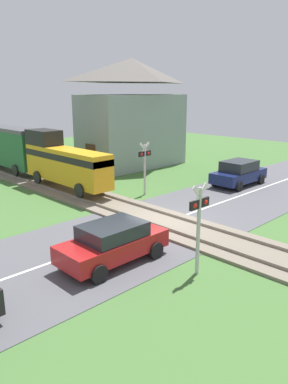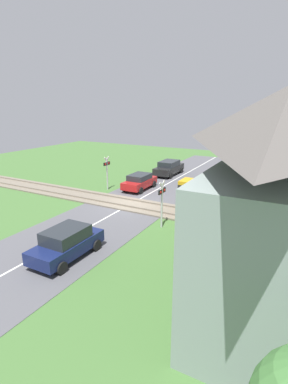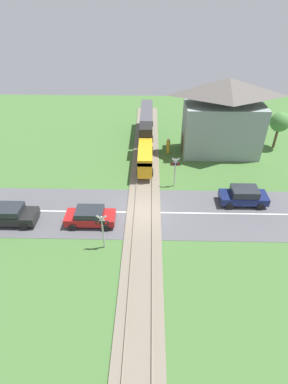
# 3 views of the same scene
# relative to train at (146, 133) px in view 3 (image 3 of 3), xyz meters

# --- Properties ---
(ground_plane) EXTENTS (60.00, 60.00, 0.00)m
(ground_plane) POSITION_rel_train_xyz_m (0.00, -11.44, -1.86)
(ground_plane) COLOR #426B33
(road_surface) EXTENTS (48.00, 6.40, 0.02)m
(road_surface) POSITION_rel_train_xyz_m (0.00, -11.44, -1.85)
(road_surface) COLOR #515156
(road_surface) RESTS_ON ground_plane
(track_bed) EXTENTS (2.80, 48.00, 0.24)m
(track_bed) POSITION_rel_train_xyz_m (0.00, -11.44, -1.79)
(track_bed) COLOR #756B5B
(track_bed) RESTS_ON ground_plane
(train) EXTENTS (1.58, 14.23, 3.18)m
(train) POSITION_rel_train_xyz_m (0.00, 0.00, 0.00)
(train) COLOR gold
(train) RESTS_ON track_bed
(car_near_crossing) EXTENTS (3.85, 1.81, 1.40)m
(car_near_crossing) POSITION_rel_train_xyz_m (-4.11, -12.88, -1.12)
(car_near_crossing) COLOR #A81919
(car_near_crossing) RESTS_ON ground_plane
(car_far_side) EXTENTS (3.95, 1.88, 1.55)m
(car_far_side) POSITION_rel_train_xyz_m (8.42, -10.00, -1.06)
(car_far_side) COLOR #141E4C
(car_far_side) RESTS_ON ground_plane
(car_behind_queue) EXTENTS (4.52, 1.92, 1.54)m
(car_behind_queue) POSITION_rel_train_xyz_m (-10.58, -12.88, -1.05)
(car_behind_queue) COLOR black
(car_behind_queue) RESTS_ON ground_plane
(crossing_signal_west_approach) EXTENTS (0.90, 0.18, 2.98)m
(crossing_signal_west_approach) POSITION_rel_train_xyz_m (-2.72, -15.39, 0.06)
(crossing_signal_west_approach) COLOR #B7B7B7
(crossing_signal_west_approach) RESTS_ON ground_plane
(crossing_signal_east_approach) EXTENTS (0.90, 0.18, 2.98)m
(crossing_signal_east_approach) POSITION_rel_train_xyz_m (2.72, -7.49, 0.06)
(crossing_signal_east_approach) COLOR #B7B7B7
(crossing_signal_east_approach) RESTS_ON ground_plane
(station_building) EXTENTS (8.63, 4.41, 8.01)m
(station_building) POSITION_rel_train_xyz_m (7.99, -0.80, 2.05)
(station_building) COLOR gray
(station_building) RESTS_ON ground_plane
(pedestrian_by_station) EXTENTS (0.42, 0.42, 1.70)m
(pedestrian_by_station) POSITION_rel_train_xyz_m (2.43, -1.02, -1.08)
(pedestrian_by_station) COLOR gold
(pedestrian_by_station) RESTS_ON ground_plane
(tree_by_station) EXTENTS (2.11, 2.11, 4.13)m
(tree_by_station) POSITION_rel_train_xyz_m (14.49, 0.53, 1.18)
(tree_by_station) COLOR brown
(tree_by_station) RESTS_ON ground_plane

